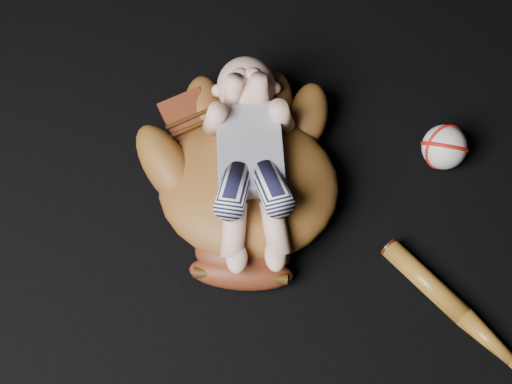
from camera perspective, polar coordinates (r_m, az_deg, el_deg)
The scene contains 4 objects.
baseball_glove at distance 1.37m, azimuth -0.56°, elevation 0.79°, with size 0.39×0.45×0.14m, color brown, non-canonical shape.
newborn_baby at distance 1.32m, azimuth -0.37°, elevation 2.16°, with size 0.18×0.39×0.16m, color #D8A48B, non-canonical shape.
baseball_bat at distance 1.36m, azimuth 15.56°, elevation -9.36°, with size 0.04×0.39×0.04m, color #8F5B1B, non-canonical shape.
baseball at distance 1.48m, azimuth 13.55°, elevation 3.20°, with size 0.08×0.08×0.08m, color silver.
Camera 1 is at (-0.20, -0.53, 1.26)m, focal length 55.00 mm.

